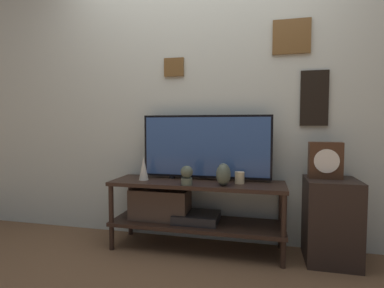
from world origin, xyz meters
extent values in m
plane|color=brown|center=(0.00, 0.00, 0.00)|extent=(12.00, 12.00, 0.00)
cube|color=beige|center=(0.00, 0.51, 1.35)|extent=(6.40, 0.06, 2.70)
cube|color=brown|center=(0.73, 0.47, 1.73)|extent=(0.29, 0.02, 0.27)
cube|color=#2D2D33|center=(0.73, 0.46, 1.73)|extent=(0.26, 0.01, 0.24)
cube|color=black|center=(0.91, 0.47, 1.23)|extent=(0.21, 0.02, 0.44)
cube|color=beige|center=(0.91, 0.46, 1.23)|extent=(0.18, 0.01, 0.40)
cube|color=brown|center=(-0.26, 0.47, 1.53)|extent=(0.18, 0.02, 0.16)
cube|color=beige|center=(-0.26, 0.46, 1.53)|extent=(0.14, 0.01, 0.12)
cube|color=black|center=(0.00, 0.25, 0.55)|extent=(1.41, 0.42, 0.03)
cube|color=black|center=(0.00, 0.25, 0.21)|extent=(1.41, 0.42, 0.03)
cylinder|color=black|center=(-0.67, 0.07, 0.28)|extent=(0.04, 0.04, 0.56)
cylinder|color=black|center=(0.67, 0.07, 0.28)|extent=(0.04, 0.04, 0.56)
cylinder|color=black|center=(-0.67, 0.43, 0.28)|extent=(0.04, 0.04, 0.56)
cylinder|color=black|center=(0.67, 0.43, 0.28)|extent=(0.04, 0.04, 0.56)
cube|color=black|center=(0.00, 0.25, 0.26)|extent=(0.36, 0.29, 0.07)
cube|color=#47382D|center=(-0.32, 0.25, 0.35)|extent=(0.49, 0.23, 0.25)
cylinder|color=black|center=(-0.24, 0.34, 0.57)|extent=(0.05, 0.05, 0.02)
cylinder|color=black|center=(0.35, 0.34, 0.57)|extent=(0.05, 0.05, 0.02)
cube|color=black|center=(0.06, 0.34, 0.84)|extent=(1.08, 0.04, 0.52)
cube|color=#33518C|center=(0.06, 0.33, 0.84)|extent=(1.04, 0.01, 0.49)
cone|color=beige|center=(-0.45, 0.21, 0.66)|extent=(0.08, 0.08, 0.20)
ellipsoid|color=#4C5647|center=(0.23, 0.14, 0.64)|extent=(0.11, 0.13, 0.17)
cylinder|color=beige|center=(0.35, 0.25, 0.61)|extent=(0.08, 0.08, 0.09)
cylinder|color=#4C5647|center=(-0.04, 0.10, 0.59)|extent=(0.09, 0.09, 0.05)
sphere|color=#4C5647|center=(-0.04, 0.10, 0.66)|extent=(0.09, 0.09, 0.09)
cube|color=black|center=(1.02, 0.27, 0.31)|extent=(0.37, 0.38, 0.62)
cube|color=#422819|center=(0.98, 0.29, 0.76)|extent=(0.23, 0.10, 0.27)
cylinder|color=white|center=(0.98, 0.24, 0.76)|extent=(0.18, 0.01, 0.18)
camera|label=1|loc=(0.53, -2.10, 1.02)|focal=28.00mm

